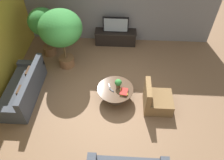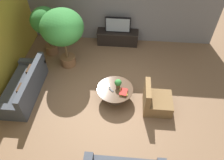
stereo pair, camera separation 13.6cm
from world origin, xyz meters
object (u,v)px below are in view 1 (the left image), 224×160
Objects in this scene: television at (116,25)px; potted_palm_tall at (43,24)px; media_console at (116,37)px; armchair_wicker at (156,100)px; potted_palm_corner at (61,30)px; coffee_table at (115,91)px; couch_by_wall at (24,89)px; potted_plant_tabletop at (118,83)px.

television is 2.54m from potted_palm_tall.
potted_palm_tall is (-2.38, -0.80, 0.98)m from media_console.
media_console is 1.82× the size of armchair_wicker.
coffee_table is at bearing -38.83° from potted_palm_corner.
media_console is 0.54m from television.
couch_by_wall reaches higher than media_console.
potted_palm_tall reaches higher than coffee_table.
potted_palm_tall reaches higher than television.
couch_by_wall reaches higher than coffee_table.
media_console is 2.78m from coffee_table.
couch_by_wall is at bearing -132.77° from media_console.
television is 2.71m from potted_plant_tabletop.
potted_plant_tabletop is (0.08, 0.08, 0.29)m from coffee_table.
armchair_wicker is 0.42× the size of potted_palm_corner.
potted_palm_corner is at bearing -139.92° from television.
television is at bearing -90.00° from media_console.
potted_plant_tabletop is (0.19, -2.70, -0.24)m from television.
couch_by_wall is 2.83m from potted_plant_tabletop.
potted_palm_corner reaches higher than coffee_table.
potted_palm_corner is (-1.63, -1.37, 0.62)m from television.
couch_by_wall is 3.92m from armchair_wicker.
media_console is at bearing 18.49° from potted_palm_tall.
armchair_wicker reaches higher than couch_by_wall.
potted_palm_corner reaches higher than potted_plant_tabletop.
coffee_table is at bearing -134.15° from potted_plant_tabletop.
potted_palm_corner is at bearing 60.46° from armchair_wicker.
couch_by_wall is at bearing -132.78° from television.
media_console is at bearing 92.39° from coffee_table.
media_console is at bearing 90.00° from television.
couch_by_wall is 2.11m from potted_palm_corner.
coffee_table is at bearing -87.61° from television.
potted_plant_tabletop is at bearing 92.62° from couch_by_wall.
coffee_table is at bearing 77.90° from armchair_wicker.
television is 2.83m from coffee_table.
potted_palm_corner is (-2.93, 1.66, 1.17)m from armchair_wicker.
potted_plant_tabletop is (2.81, 0.13, 0.30)m from couch_by_wall.
potted_palm_tall is at bearing 58.69° from armchair_wicker.
couch_by_wall is 7.20× the size of potted_plant_tabletop.
television is 2.22m from potted_palm_corner.
potted_palm_tall is (0.24, 2.03, 0.98)m from couch_by_wall.
media_console is 3.85m from couch_by_wall.
potted_palm_corner is at bearing 141.17° from coffee_table.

